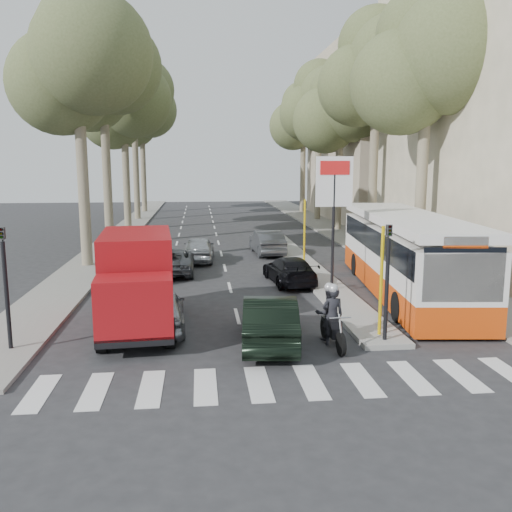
{
  "coord_description": "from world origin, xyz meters",
  "views": [
    {
      "loc": [
        -2.18,
        -16.45,
        5.34
      ],
      "look_at": [
        0.1,
        5.16,
        1.6
      ],
      "focal_mm": 38.0,
      "sensor_mm": 36.0,
      "label": 1
    }
  ],
  "objects_px": {
    "dark_hatchback": "(270,319)",
    "motorcycle": "(331,316)",
    "city_bus": "(405,252)",
    "silver_hatchback": "(159,310)",
    "red_truck": "(137,280)"
  },
  "relations": [
    {
      "from": "dark_hatchback",
      "to": "motorcycle",
      "type": "bearing_deg",
      "value": 177.6
    },
    {
      "from": "city_bus",
      "to": "silver_hatchback",
      "type": "bearing_deg",
      "value": -151.36
    },
    {
      "from": "motorcycle",
      "to": "city_bus",
      "type": "bearing_deg",
      "value": 49.1
    },
    {
      "from": "red_truck",
      "to": "motorcycle",
      "type": "distance_m",
      "value": 6.3
    },
    {
      "from": "red_truck",
      "to": "motorcycle",
      "type": "bearing_deg",
      "value": -24.77
    },
    {
      "from": "red_truck",
      "to": "city_bus",
      "type": "distance_m",
      "value": 11.08
    },
    {
      "from": "silver_hatchback",
      "to": "red_truck",
      "type": "bearing_deg",
      "value": -25.15
    },
    {
      "from": "dark_hatchback",
      "to": "motorcycle",
      "type": "xyz_separation_m",
      "value": [
        1.78,
        -0.26,
        0.13
      ]
    },
    {
      "from": "silver_hatchback",
      "to": "city_bus",
      "type": "relative_size",
      "value": 0.31
    },
    {
      "from": "dark_hatchback",
      "to": "city_bus",
      "type": "bearing_deg",
      "value": -132.13
    },
    {
      "from": "silver_hatchback",
      "to": "motorcycle",
      "type": "xyz_separation_m",
      "value": [
        5.15,
        -1.88,
        0.18
      ]
    },
    {
      "from": "silver_hatchback",
      "to": "city_bus",
      "type": "xyz_separation_m",
      "value": [
        9.7,
        4.07,
        1.07
      ]
    },
    {
      "from": "dark_hatchback",
      "to": "motorcycle",
      "type": "height_order",
      "value": "motorcycle"
    },
    {
      "from": "dark_hatchback",
      "to": "motorcycle",
      "type": "distance_m",
      "value": 1.81
    },
    {
      "from": "dark_hatchback",
      "to": "city_bus",
      "type": "distance_m",
      "value": 8.57
    }
  ]
}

